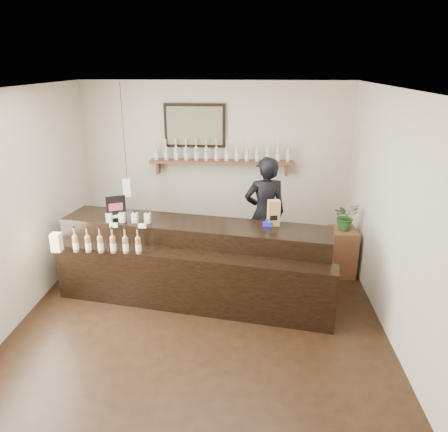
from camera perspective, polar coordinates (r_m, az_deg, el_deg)
ground at (r=5.71m, az=-2.99°, el=-13.09°), size 5.00×5.00×0.00m
room_shell at (r=5.00m, az=-3.33°, el=3.57°), size 5.00×5.00×5.00m
back_wall_decor at (r=7.31m, az=-2.21°, el=9.05°), size 2.66×0.96×1.69m
counter at (r=5.98m, az=-4.05°, el=-6.21°), size 3.73×1.62×1.20m
promo_sign at (r=6.04m, az=-13.90°, el=0.91°), size 0.24×0.13×0.36m
paper_bag at (r=5.77m, az=6.51°, el=0.39°), size 0.17×0.14×0.34m
tape_dispenser at (r=5.76m, az=5.73°, el=-0.96°), size 0.13×0.07×0.11m
side_cabinet at (r=6.88m, az=15.16°, el=-4.46°), size 0.38×0.51×0.72m
potted_plant at (r=6.68m, az=15.59°, el=-0.03°), size 0.47×0.44×0.41m
shopkeeper at (r=6.66m, az=5.38°, el=1.26°), size 0.82×0.63×2.00m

